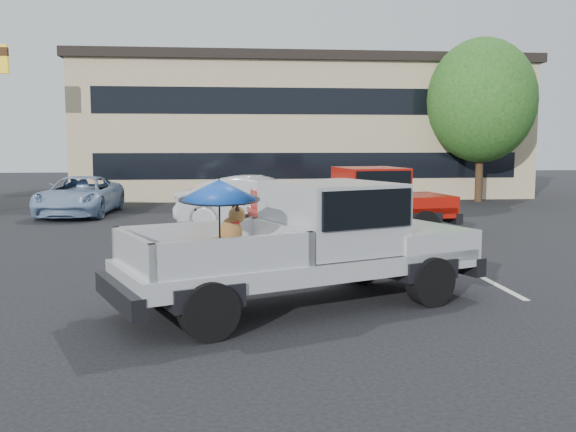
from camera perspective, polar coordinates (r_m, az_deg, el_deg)
The scene contains 10 objects.
ground at distance 10.40m, azimuth 4.10°, elevation -7.27°, with size 90.00×90.00×0.00m, color black.
stripe_left at distance 12.26m, azimuth -11.59°, elevation -5.25°, with size 0.12×5.00×0.01m, color silver.
stripe_right at distance 13.10m, azimuth 15.61°, elevation -4.60°, with size 0.12×5.00×0.01m, color silver.
motel_building at distance 31.17m, azimuth 1.02°, elevation 7.89°, with size 20.40×8.40×6.30m.
tree_right at distance 28.15m, azimuth 16.83°, elevation 9.80°, with size 4.46×4.46×6.78m.
tree_back at distance 34.88m, azimuth 7.04°, elevation 9.69°, with size 4.68×4.68×7.11m.
silver_pickup at distance 9.80m, azimuth 2.70°, elevation -1.85°, with size 6.01×4.00×2.06m.
red_pickup at distance 17.14m, azimuth 6.79°, elevation 1.54°, with size 5.75×2.68×1.82m.
silver_sedan at distance 18.33m, azimuth -2.58°, elevation 1.16°, with size 1.61×4.62×1.52m, color #A9ACB0.
blue_suv at distance 23.08m, azimuth -18.02°, elevation 1.71°, with size 2.19×4.76×1.32m, color #7E98BD.
Camera 1 is at (-1.78, -9.94, 2.49)m, focal length 40.00 mm.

